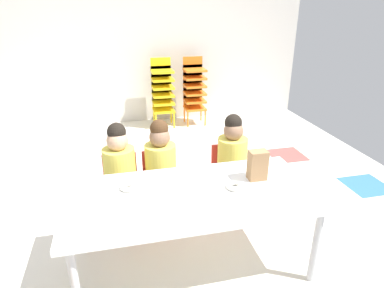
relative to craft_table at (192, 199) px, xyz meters
name	(u,v)px	position (x,y,z in m)	size (l,w,h in m)	color
ground_plane	(156,214)	(-0.18, 0.69, -0.56)	(5.55, 5.52, 0.02)	silver
back_wall	(128,41)	(-0.19, 3.46, 0.71)	(5.55, 0.10, 2.52)	beige
craft_table	(192,199)	(0.00, 0.00, 0.00)	(1.69, 0.80, 0.60)	white
seated_child_near_camera	(120,166)	(-0.46, 0.63, 0.00)	(0.32, 0.31, 0.92)	red
seated_child_middle_seat	(161,162)	(-0.13, 0.63, 0.00)	(0.32, 0.31, 0.92)	red
seated_child_far_right	(232,154)	(0.51, 0.63, 0.00)	(0.34, 0.34, 0.92)	red
kid_chair_yellow_stack	(162,89)	(0.26, 3.09, 0.02)	(0.32, 0.30, 1.04)	yellow
kid_chair_orange_stack	(194,88)	(0.76, 3.09, 0.02)	(0.32, 0.30, 1.04)	orange
paper_bag_brown	(258,165)	(0.50, 0.09, 0.16)	(0.13, 0.09, 0.22)	#9E754C
paper_plate_near_edge	(129,190)	(-0.42, 0.14, 0.05)	(0.18, 0.18, 0.01)	white
donut_powdered_on_plate	(128,187)	(-0.42, 0.14, 0.07)	(0.12, 0.12, 0.03)	white
donut_powdered_loose	(234,186)	(0.30, 0.00, 0.07)	(0.12, 0.12, 0.03)	white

